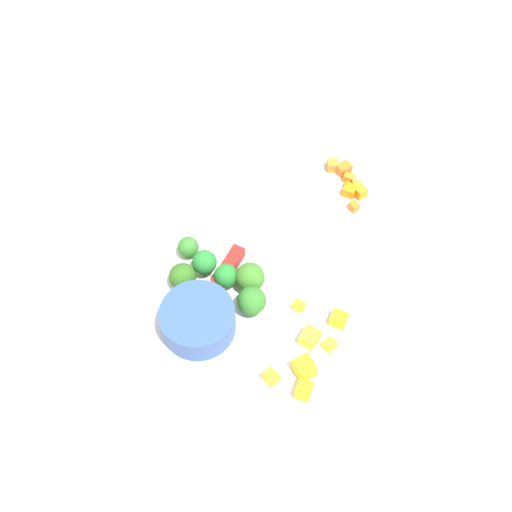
# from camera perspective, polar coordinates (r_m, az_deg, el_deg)

# --- Properties ---
(ground_plane) EXTENTS (4.00, 4.00, 0.00)m
(ground_plane) POSITION_cam_1_polar(r_m,az_deg,el_deg) (0.78, 0.00, -0.91)
(ground_plane) COLOR gray
(cutting_board) EXTENTS (0.51, 0.34, 0.01)m
(cutting_board) POSITION_cam_1_polar(r_m,az_deg,el_deg) (0.78, 0.00, -0.67)
(cutting_board) COLOR white
(cutting_board) RESTS_ON ground_plane
(prep_bowl) EXTENTS (0.09, 0.09, 0.04)m
(prep_bowl) POSITION_cam_1_polar(r_m,az_deg,el_deg) (0.71, -5.56, -6.11)
(prep_bowl) COLOR #335192
(prep_bowl) RESTS_ON cutting_board
(chef_knife) EXTENTS (0.30, 0.10, 0.02)m
(chef_knife) POSITION_cam_1_polar(r_m,az_deg,el_deg) (0.79, -0.69, 1.96)
(chef_knife) COLOR silver
(chef_knife) RESTS_ON cutting_board
(carrot_dice_0) EXTENTS (0.02, 0.02, 0.01)m
(carrot_dice_0) POSITION_cam_1_polar(r_m,az_deg,el_deg) (0.85, 9.88, 6.05)
(carrot_dice_0) COLOR orange
(carrot_dice_0) RESTS_ON cutting_board
(carrot_dice_1) EXTENTS (0.02, 0.02, 0.01)m
(carrot_dice_1) POSITION_cam_1_polar(r_m,az_deg,el_deg) (0.83, 9.32, 4.69)
(carrot_dice_1) COLOR orange
(carrot_dice_1) RESTS_ON cutting_board
(carrot_dice_2) EXTENTS (0.02, 0.01, 0.01)m
(carrot_dice_2) POSITION_cam_1_polar(r_m,az_deg,el_deg) (0.85, 9.56, 6.59)
(carrot_dice_2) COLOR orange
(carrot_dice_2) RESTS_ON cutting_board
(carrot_dice_3) EXTENTS (0.01, 0.02, 0.01)m
(carrot_dice_3) POSITION_cam_1_polar(r_m,az_deg,el_deg) (0.86, 8.85, 7.34)
(carrot_dice_3) COLOR orange
(carrot_dice_3) RESTS_ON cutting_board
(carrot_dice_4) EXTENTS (0.02, 0.02, 0.01)m
(carrot_dice_4) POSITION_cam_1_polar(r_m,az_deg,el_deg) (0.85, 8.92, 6.18)
(carrot_dice_4) COLOR orange
(carrot_dice_4) RESTS_ON cutting_board
(carrot_dice_5) EXTENTS (0.01, 0.01, 0.01)m
(carrot_dice_5) POSITION_cam_1_polar(r_m,az_deg,el_deg) (0.85, 8.75, 6.64)
(carrot_dice_5) COLOR orange
(carrot_dice_5) RESTS_ON cutting_board
(carrot_dice_6) EXTENTS (0.03, 0.03, 0.01)m
(carrot_dice_6) POSITION_cam_1_polar(r_m,az_deg,el_deg) (0.87, 8.36, 8.25)
(carrot_dice_6) COLOR orange
(carrot_dice_6) RESTS_ON cutting_board
(carrot_dice_7) EXTENTS (0.02, 0.02, 0.01)m
(carrot_dice_7) POSITION_cam_1_polar(r_m,az_deg,el_deg) (0.87, 7.32, 8.58)
(carrot_dice_7) COLOR orange
(carrot_dice_7) RESTS_ON cutting_board
(pepper_dice_0) EXTENTS (0.02, 0.02, 0.01)m
(pepper_dice_0) POSITION_cam_1_polar(r_m,az_deg,el_deg) (0.73, 4.12, -4.78)
(pepper_dice_0) COLOR yellow
(pepper_dice_0) RESTS_ON cutting_board
(pepper_dice_1) EXTENTS (0.03, 0.03, 0.02)m
(pepper_dice_1) POSITION_cam_1_polar(r_m,az_deg,el_deg) (0.71, 5.17, -7.75)
(pepper_dice_1) COLOR yellow
(pepper_dice_1) RESTS_ON cutting_board
(pepper_dice_2) EXTENTS (0.02, 0.02, 0.01)m
(pepper_dice_2) POSITION_cam_1_polar(r_m,az_deg,el_deg) (0.71, 7.05, -8.43)
(pepper_dice_2) COLOR yellow
(pepper_dice_2) RESTS_ON cutting_board
(pepper_dice_3) EXTENTS (0.02, 0.02, 0.01)m
(pepper_dice_3) POSITION_cam_1_polar(r_m,az_deg,el_deg) (0.73, 7.92, -5.98)
(pepper_dice_3) COLOR yellow
(pepper_dice_3) RESTS_ON cutting_board
(pepper_dice_4) EXTENTS (0.02, 0.02, 0.02)m
(pepper_dice_4) POSITION_cam_1_polar(r_m,az_deg,el_deg) (0.69, 1.48, -11.48)
(pepper_dice_4) COLOR yellow
(pepper_dice_4) RESTS_ON cutting_board
(pepper_dice_5) EXTENTS (0.02, 0.02, 0.02)m
(pepper_dice_5) POSITION_cam_1_polar(r_m,az_deg,el_deg) (0.68, 4.61, -12.65)
(pepper_dice_5) COLOR yellow
(pepper_dice_5) RESTS_ON cutting_board
(pepper_dice_6) EXTENTS (0.03, 0.03, 0.02)m
(pepper_dice_6) POSITION_cam_1_polar(r_m,az_deg,el_deg) (0.69, 4.64, -10.60)
(pepper_dice_6) COLOR yellow
(pepper_dice_6) RESTS_ON cutting_board
(broccoli_floret_0) EXTENTS (0.03, 0.03, 0.03)m
(broccoli_floret_0) POSITION_cam_1_polar(r_m,az_deg,el_deg) (0.74, -7.02, -1.97)
(broccoli_floret_0) COLOR #96B86C
(broccoli_floret_0) RESTS_ON cutting_board
(broccoli_floret_1) EXTENTS (0.03, 0.03, 0.03)m
(broccoli_floret_1) POSITION_cam_1_polar(r_m,az_deg,el_deg) (0.74, -2.89, -1.93)
(broccoli_floret_1) COLOR #93BD5D
(broccoli_floret_1) RESTS_ON cutting_board
(broccoli_floret_2) EXTENTS (0.03, 0.03, 0.03)m
(broccoli_floret_2) POSITION_cam_1_polar(r_m,az_deg,el_deg) (0.77, -6.48, 0.84)
(broccoli_floret_2) COLOR #98AD68
(broccoli_floret_2) RESTS_ON cutting_board
(broccoli_floret_3) EXTENTS (0.04, 0.04, 0.04)m
(broccoli_floret_3) POSITION_cam_1_polar(r_m,az_deg,el_deg) (0.73, -0.56, -2.06)
(broccoli_floret_3) COLOR #88C05D
(broccoli_floret_3) RESTS_ON cutting_board
(broccoli_floret_4) EXTENTS (0.04, 0.04, 0.04)m
(broccoli_floret_4) POSITION_cam_1_polar(r_m,az_deg,el_deg) (0.72, -0.42, -4.31)
(broccoli_floret_4) COLOR #82B06D
(broccoli_floret_4) RESTS_ON cutting_board
(broccoli_floret_5) EXTENTS (0.03, 0.03, 0.04)m
(broccoli_floret_5) POSITION_cam_1_polar(r_m,az_deg,el_deg) (0.75, -4.93, -0.63)
(broccoli_floret_5) COLOR #7FB363
(broccoli_floret_5) RESTS_ON cutting_board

